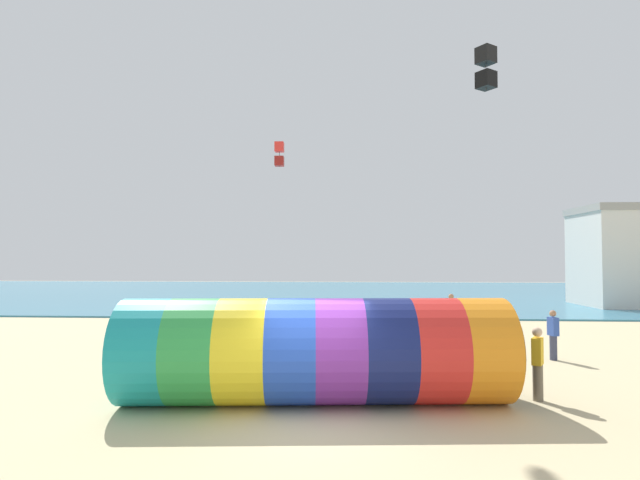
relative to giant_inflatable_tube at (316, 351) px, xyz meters
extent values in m
plane|color=#CCBA8C|center=(0.01, -1.44, -1.24)|extent=(120.00, 120.00, 0.00)
cube|color=teal|center=(0.01, 35.91, -1.19)|extent=(120.00, 40.00, 0.10)
cylinder|color=teal|center=(-3.98, -0.31, 0.00)|extent=(1.32, 2.57, 2.49)
cylinder|color=green|center=(-2.85, -0.22, 0.00)|extent=(1.32, 2.57, 2.49)
cylinder|color=yellow|center=(-1.72, -0.13, 0.00)|extent=(1.32, 2.57, 2.49)
cylinder|color=blue|center=(-0.59, -0.05, 0.00)|extent=(1.32, 2.57, 2.49)
cylinder|color=purple|center=(0.54, 0.04, 0.00)|extent=(1.32, 2.57, 2.49)
cylinder|color=navy|center=(1.67, 0.13, 0.00)|extent=(1.32, 2.57, 2.49)
cylinder|color=red|center=(2.80, 0.22, 0.00)|extent=(1.32, 2.57, 2.49)
cylinder|color=orange|center=(3.93, 0.30, 0.00)|extent=(1.32, 2.57, 2.49)
cylinder|color=black|center=(4.51, 0.35, 0.00)|extent=(0.24, 2.28, 2.29)
cylinder|color=#726651|center=(5.35, 0.52, -0.81)|extent=(0.24, 0.24, 0.86)
cube|color=yellow|center=(5.35, 0.52, -0.05)|extent=(0.37, 0.42, 0.65)
sphere|color=beige|center=(5.35, 0.52, 0.41)|extent=(0.23, 0.23, 0.23)
cube|color=red|center=(-2.69, 12.76, 7.76)|extent=(0.46, 0.46, 0.48)
cube|color=maroon|center=(-2.69, 12.76, 7.04)|extent=(0.46, 0.46, 0.48)
cylinder|color=black|center=(-2.69, 12.76, 7.40)|extent=(0.02, 0.02, 1.28)
cube|color=black|center=(6.10, 7.45, 10.05)|extent=(0.84, 0.84, 0.65)
cube|color=black|center=(6.10, 7.45, 9.08)|extent=(0.84, 0.84, 0.65)
cylinder|color=black|center=(6.10, 7.45, 9.56)|extent=(0.02, 0.02, 1.72)
cylinder|color=#383D56|center=(7.68, 5.42, -0.83)|extent=(0.24, 0.24, 0.82)
cube|color=#2D4CA5|center=(7.68, 5.42, -0.12)|extent=(0.30, 0.40, 0.61)
sphere|color=#9E7051|center=(7.68, 5.42, 0.32)|extent=(0.22, 0.22, 0.22)
cylinder|color=#383D56|center=(-8.48, 9.09, -0.85)|extent=(0.24, 0.24, 0.78)
cube|color=white|center=(-8.48, 9.09, -0.18)|extent=(0.41, 0.41, 0.58)
sphere|color=beige|center=(-8.48, 9.09, 0.24)|extent=(0.21, 0.21, 0.21)
cylinder|color=black|center=(5.42, 11.07, -0.80)|extent=(0.24, 0.24, 0.88)
cube|color=#338C4C|center=(5.42, 11.07, -0.03)|extent=(0.26, 0.38, 0.66)
sphere|color=#9E7051|center=(5.42, 11.07, 0.44)|extent=(0.24, 0.24, 0.24)
camera|label=1|loc=(0.77, -11.93, 2.23)|focal=28.00mm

